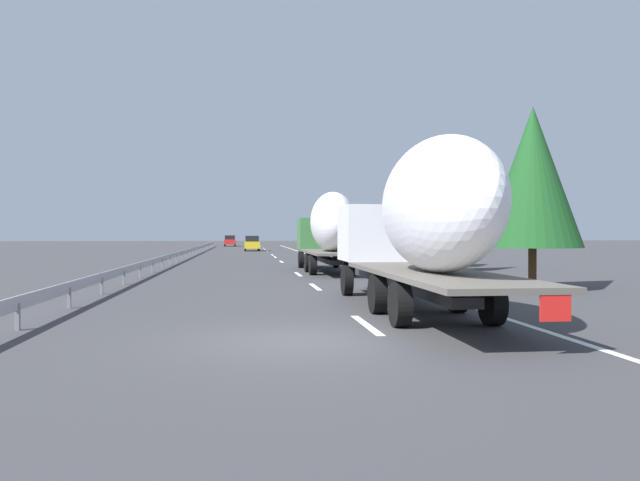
% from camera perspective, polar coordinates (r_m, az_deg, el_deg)
% --- Properties ---
extents(ground_plane, '(260.00, 260.00, 0.00)m').
position_cam_1_polar(ground_plane, '(52.35, -5.85, -1.70)').
color(ground_plane, '#38383A').
extents(lane_stripe_0, '(3.20, 0.20, 0.01)m').
position_cam_1_polar(lane_stripe_0, '(14.73, 4.25, -7.68)').
color(lane_stripe_0, white).
rests_on(lane_stripe_0, ground_plane).
extents(lane_stripe_1, '(3.20, 0.20, 0.01)m').
position_cam_1_polar(lane_stripe_1, '(25.02, -0.44, -4.25)').
color(lane_stripe_1, white).
rests_on(lane_stripe_1, ground_plane).
extents(lane_stripe_2, '(3.20, 0.20, 0.01)m').
position_cam_1_polar(lane_stripe_2, '(32.77, -2.01, -3.09)').
color(lane_stripe_2, white).
rests_on(lane_stripe_2, ground_plane).
extents(lane_stripe_3, '(3.20, 0.20, 0.01)m').
position_cam_1_polar(lane_stripe_3, '(47.34, -3.55, -1.94)').
color(lane_stripe_3, white).
rests_on(lane_stripe_3, ground_plane).
extents(lane_stripe_4, '(3.20, 0.20, 0.01)m').
position_cam_1_polar(lane_stripe_4, '(56.74, -4.12, -1.52)').
color(lane_stripe_4, white).
rests_on(lane_stripe_4, ground_plane).
extents(lane_stripe_5, '(3.20, 0.20, 0.01)m').
position_cam_1_polar(lane_stripe_5, '(62.38, -4.38, -1.32)').
color(lane_stripe_5, white).
rests_on(lane_stripe_5, ground_plane).
extents(lane_stripe_6, '(3.20, 0.20, 0.01)m').
position_cam_1_polar(lane_stripe_6, '(76.62, -4.87, -0.96)').
color(lane_stripe_6, white).
rests_on(lane_stripe_6, ground_plane).
extents(lane_stripe_7, '(3.20, 0.20, 0.01)m').
position_cam_1_polar(lane_stripe_7, '(91.27, -5.21, -0.70)').
color(lane_stripe_7, white).
rests_on(lane_stripe_7, ground_plane).
extents(lane_stripe_8, '(3.20, 0.20, 0.01)m').
position_cam_1_polar(lane_stripe_8, '(84.06, -5.06, -0.82)').
color(lane_stripe_8, white).
rests_on(lane_stripe_8, ground_plane).
extents(lane_stripe_9, '(3.20, 0.20, 0.01)m').
position_cam_1_polar(lane_stripe_9, '(105.69, -5.45, -0.52)').
color(lane_stripe_9, white).
rests_on(lane_stripe_9, ground_plane).
extents(edge_line_right, '(110.00, 0.20, 0.01)m').
position_cam_1_polar(edge_line_right, '(57.71, -0.48, -1.48)').
color(edge_line_right, white).
rests_on(edge_line_right, ground_plane).
extents(truck_lead, '(12.18, 2.55, 4.33)m').
position_cam_1_polar(truck_lead, '(34.24, 0.80, 1.17)').
color(truck_lead, '#387038').
rests_on(truck_lead, ground_plane).
extents(truck_trailing, '(13.70, 2.55, 4.46)m').
position_cam_1_polar(truck_trailing, '(16.60, 9.26, 1.92)').
color(truck_trailing, silver).
rests_on(truck_trailing, ground_plane).
extents(car_yellow_coupe, '(4.13, 1.86, 1.86)m').
position_cam_1_polar(car_yellow_coupe, '(77.02, -6.23, -0.26)').
color(car_yellow_coupe, gold).
rests_on(car_yellow_coupe, ground_plane).
extents(car_red_compact, '(4.70, 1.90, 1.83)m').
position_cam_1_polar(car_red_compact, '(105.95, -8.22, -0.02)').
color(car_red_compact, red).
rests_on(car_red_compact, ground_plane).
extents(road_sign, '(0.10, 0.90, 3.21)m').
position_cam_1_polar(road_sign, '(52.33, 1.51, 0.73)').
color(road_sign, gray).
rests_on(road_sign, ground_plane).
extents(tree_0, '(2.41, 2.41, 5.94)m').
position_cam_1_polar(tree_0, '(37.07, 12.97, 2.88)').
color(tree_0, '#472D19').
rests_on(tree_0, ground_plane).
extents(tree_1, '(3.75, 3.75, 7.05)m').
position_cam_1_polar(tree_1, '(25.48, 18.86, 5.51)').
color(tree_1, '#472D19').
rests_on(tree_1, ground_plane).
extents(tree_2, '(2.84, 2.84, 5.29)m').
position_cam_1_polar(tree_2, '(88.49, 1.04, 1.53)').
color(tree_2, '#472D19').
rests_on(tree_2, ground_plane).
extents(tree_3, '(3.98, 3.98, 5.57)m').
position_cam_1_polar(tree_3, '(89.67, 0.97, 1.59)').
color(tree_3, '#472D19').
rests_on(tree_3, ground_plane).
extents(tree_4, '(3.53, 3.53, 7.94)m').
position_cam_1_polar(tree_4, '(95.80, 0.39, 2.31)').
color(tree_4, '#472D19').
rests_on(tree_4, ground_plane).
extents(tree_5, '(3.22, 3.22, 5.12)m').
position_cam_1_polar(tree_5, '(41.37, 11.26, 2.17)').
color(tree_5, '#472D19').
rests_on(tree_5, ground_plane).
extents(guardrail_median, '(94.00, 0.10, 0.76)m').
position_cam_1_polar(guardrail_median, '(55.54, -12.11, -0.98)').
color(guardrail_median, '#9EA0A5').
rests_on(guardrail_median, ground_plane).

